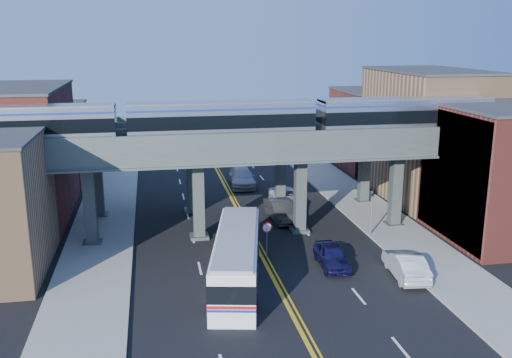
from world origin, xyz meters
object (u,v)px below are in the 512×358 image
Objects in this scene: car_lane_a at (332,256)px; car_lane_c at (285,197)px; car_parked_curb at (406,265)px; transit_bus at (237,259)px; car_lane_b at (281,210)px; stop_sign at (267,234)px; car_lane_d at (242,177)px; transit_train at (222,121)px; traffic_signal at (372,208)px.

car_lane_c is (0.33, 14.88, -0.04)m from car_lane_a.
transit_bus is at bearing 0.64° from car_parked_curb.
car_parked_curb is at bearing -77.03° from car_lane_c.
car_lane_b is (5.60, 11.91, -0.73)m from transit_bus.
car_lane_a is at bearing -24.22° from car_parked_curb.
transit_bus reaches higher than stop_sign.
car_lane_c is 0.86× the size of car_lane_d.
stop_sign is 13.33m from car_lane_c.
transit_bus is 10.96m from car_parked_curb.
transit_train reaches higher than car_parked_curb.
transit_bus is 6.89m from car_lane_a.
traffic_signal reaches higher than car_lane_a.
car_lane_c is at bearing 68.24° from car_lane_b.
traffic_signal is at bearing -44.68° from car_lane_b.
stop_sign is 9.41m from traffic_signal.
car_parked_curb is (4.18, -2.47, 0.06)m from car_lane_a.
traffic_signal reaches higher than car_lane_b.
car_lane_b reaches higher than car_parked_curb.
transit_bus reaches higher than car_lane_b.
transit_train is 13.14m from car_lane_c.
stop_sign is 4.57m from transit_bus.
transit_train is at bearing -101.00° from car_lane_d.
transit_bus is at bearing -118.82° from car_lane_b.
stop_sign is at bearing -24.33° from transit_bus.
transit_train is at bearing 169.98° from traffic_signal.
stop_sign is 0.50× the size of car_lane_c.
traffic_signal is at bearing -64.09° from car_lane_c.
car_lane_d is 25.82m from car_parked_curb.
transit_bus is 17.74m from car_lane_c.
transit_bus is at bearing -96.42° from car_lane_d.
car_lane_c is at bearing 115.47° from traffic_signal.
traffic_signal is 0.82× the size of car_parked_curb.
car_parked_curb is (5.28, -12.99, -0.03)m from car_lane_b.
stop_sign reaches higher than car_lane_b.
traffic_signal is 18.74m from car_lane_d.
car_lane_a is (-4.88, -5.32, -1.53)m from traffic_signal.
transit_bus is (-11.58, -6.70, -0.71)m from traffic_signal.
transit_train is 8.25× the size of car_lane_b.
transit_bus is (-0.25, -8.70, -7.50)m from transit_train.
traffic_signal is at bearing -88.82° from car_parked_curb.
transit_train is at bearing -131.39° from car_lane_c.
car_parked_curb is (3.85, -17.35, 0.09)m from car_lane_c.
traffic_signal is 0.67× the size of car_lane_d.
car_lane_b is at bearing -13.65° from transit_bus.
transit_train reaches higher than car_lane_a.
transit_train reaches higher than car_lane_c.
car_lane_a is (6.44, -7.32, -8.32)m from transit_train.
car_lane_d is (-1.42, 11.95, 0.04)m from car_lane_b.
car_parked_curb is (-0.70, -7.78, -1.47)m from traffic_signal.
car_lane_d is (-2.52, 22.47, 0.12)m from car_lane_a.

